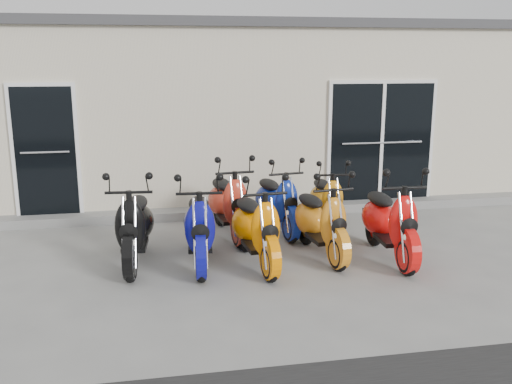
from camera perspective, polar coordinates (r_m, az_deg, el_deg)
ground at (r=8.10m, az=0.78°, el=-6.13°), size 80.00×80.00×0.00m
building at (r=12.83m, az=-3.81°, el=8.37°), size 14.00×6.00×3.20m
roof_cap at (r=12.80m, az=-3.93°, el=15.89°), size 14.20×6.20×0.16m
front_step at (r=9.98m, az=-1.50°, el=-1.93°), size 14.00×0.40×0.15m
door_left at (r=9.91m, az=-20.32°, el=4.14°), size 1.07×0.08×2.22m
door_right at (r=10.60m, az=12.41°, el=5.20°), size 2.02×0.08×2.22m
scooter_front_black at (r=7.65m, az=-12.09°, el=-2.34°), size 0.82×1.87×1.34m
scooter_front_blue at (r=7.51m, az=-5.69°, el=-2.46°), size 0.78×1.84×1.33m
scooter_front_orange_a at (r=7.45m, az=-0.01°, el=-2.56°), size 0.82×1.84×1.32m
scooter_front_orange_b at (r=7.84m, az=6.48°, el=-1.99°), size 0.81×1.79×1.28m
scooter_front_red at (r=7.90m, az=13.28°, el=-1.88°), size 0.73×1.85×1.35m
scooter_back_red at (r=8.71m, az=-2.81°, el=-0.20°), size 0.86×1.86×1.33m
scooter_back_blue at (r=8.90m, az=2.11°, el=-0.15°), size 0.85×1.77×1.26m
scooter_back_yellow at (r=9.17m, az=7.08°, el=-0.07°), size 0.69×1.64×1.18m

